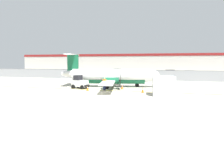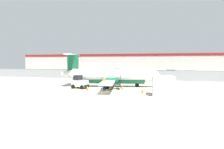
{
  "view_description": "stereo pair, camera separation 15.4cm",
  "coord_description": "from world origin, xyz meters",
  "px_view_note": "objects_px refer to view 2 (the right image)",
  "views": [
    {
      "loc": [
        7.81,
        -23.08,
        3.78
      ],
      "look_at": [
        -0.07,
        6.69,
        1.8
      ],
      "focal_mm": 32.0,
      "sensor_mm": 36.0,
      "label": 1
    },
    {
      "loc": [
        7.96,
        -23.04,
        3.78
      ],
      "look_at": [
        -0.07,
        6.69,
        1.8
      ],
      "focal_mm": 32.0,
      "sensor_mm": 36.0,
      "label": 2
    }
  ],
  "objects_px": {
    "traffic_cone_near_right": "(122,87)",
    "parked_car_3": "(129,73)",
    "traffic_cone_far_right": "(87,88)",
    "parked_car_5": "(171,73)",
    "baggage_tug": "(80,82)",
    "parked_car_0": "(75,73)",
    "ground_crew_worker": "(104,83)",
    "parked_car_1": "(98,72)",
    "traffic_cone_near_left": "(103,85)",
    "traffic_cone_far_left": "(142,90)",
    "parked_car_4": "(149,74)",
    "cargo_container": "(163,86)",
    "parked_car_2": "(118,71)",
    "parked_car_6": "(190,74)",
    "commuter_airplane": "(112,76)"
  },
  "relations": [
    {
      "from": "traffic_cone_near_left",
      "to": "parked_car_5",
      "type": "distance_m",
      "value": 27.99
    },
    {
      "from": "parked_car_0",
      "to": "parked_car_3",
      "type": "relative_size",
      "value": 1.01
    },
    {
      "from": "parked_car_0",
      "to": "parked_car_5",
      "type": "height_order",
      "value": "same"
    },
    {
      "from": "commuter_airplane",
      "to": "traffic_cone_near_left",
      "type": "xyz_separation_m",
      "value": [
        -1.46,
        -0.02,
        -1.29
      ]
    },
    {
      "from": "parked_car_1",
      "to": "traffic_cone_near_right",
      "type": "bearing_deg",
      "value": -62.19
    },
    {
      "from": "traffic_cone_far_left",
      "to": "ground_crew_worker",
      "type": "bearing_deg",
      "value": 171.97
    },
    {
      "from": "traffic_cone_near_left",
      "to": "parked_car_2",
      "type": "distance_m",
      "value": 30.51
    },
    {
      "from": "ground_crew_worker",
      "to": "parked_car_1",
      "type": "bearing_deg",
      "value": -21.09
    },
    {
      "from": "parked_car_0",
      "to": "ground_crew_worker",
      "type": "bearing_deg",
      "value": 117.21
    },
    {
      "from": "traffic_cone_near_left",
      "to": "traffic_cone_far_right",
      "type": "distance_m",
      "value": 4.66
    },
    {
      "from": "traffic_cone_near_right",
      "to": "parked_car_1",
      "type": "relative_size",
      "value": 0.15
    },
    {
      "from": "traffic_cone_far_right",
      "to": "cargo_container",
      "type": "bearing_deg",
      "value": -7.72
    },
    {
      "from": "cargo_container",
      "to": "traffic_cone_far_right",
      "type": "height_order",
      "value": "cargo_container"
    },
    {
      "from": "ground_crew_worker",
      "to": "traffic_cone_far_left",
      "type": "bearing_deg",
      "value": -139.78
    },
    {
      "from": "traffic_cone_near_right",
      "to": "parked_car_3",
      "type": "bearing_deg",
      "value": 97.65
    },
    {
      "from": "cargo_container",
      "to": "parked_car_2",
      "type": "distance_m",
      "value": 38.59
    },
    {
      "from": "traffic_cone_near_right",
      "to": "parked_car_3",
      "type": "distance_m",
      "value": 22.77
    },
    {
      "from": "cargo_container",
      "to": "parked_car_5",
      "type": "relative_size",
      "value": 0.58
    },
    {
      "from": "traffic_cone_near_right",
      "to": "parked_car_5",
      "type": "distance_m",
      "value": 28.88
    },
    {
      "from": "parked_car_2",
      "to": "ground_crew_worker",
      "type": "bearing_deg",
      "value": -81.76
    },
    {
      "from": "traffic_cone_far_left",
      "to": "parked_car_4",
      "type": "height_order",
      "value": "parked_car_4"
    },
    {
      "from": "ground_crew_worker",
      "to": "parked_car_2",
      "type": "xyz_separation_m",
      "value": [
        -6.19,
        33.82,
        -0.06
      ]
    },
    {
      "from": "parked_car_2",
      "to": "parked_car_6",
      "type": "relative_size",
      "value": 0.99
    },
    {
      "from": "traffic_cone_near_left",
      "to": "parked_car_1",
      "type": "xyz_separation_m",
      "value": [
        -8.23,
        21.85,
        0.58
      ]
    },
    {
      "from": "baggage_tug",
      "to": "parked_car_3",
      "type": "bearing_deg",
      "value": 94.4
    },
    {
      "from": "commuter_airplane",
      "to": "parked_car_4",
      "type": "height_order",
      "value": "commuter_airplane"
    },
    {
      "from": "baggage_tug",
      "to": "parked_car_5",
      "type": "relative_size",
      "value": 0.57
    },
    {
      "from": "traffic_cone_far_right",
      "to": "parked_car_1",
      "type": "xyz_separation_m",
      "value": [
        -7.59,
        26.47,
        0.58
      ]
    },
    {
      "from": "cargo_container",
      "to": "parked_car_4",
      "type": "bearing_deg",
      "value": 93.53
    },
    {
      "from": "baggage_tug",
      "to": "parked_car_2",
      "type": "relative_size",
      "value": 0.59
    },
    {
      "from": "traffic_cone_far_right",
      "to": "parked_car_5",
      "type": "height_order",
      "value": "parked_car_5"
    },
    {
      "from": "traffic_cone_far_right",
      "to": "parked_car_6",
      "type": "relative_size",
      "value": 0.15
    },
    {
      "from": "parked_car_1",
      "to": "parked_car_2",
      "type": "bearing_deg",
      "value": 69.23
    },
    {
      "from": "parked_car_1",
      "to": "parked_car_3",
      "type": "distance_m",
      "value": 8.74
    },
    {
      "from": "traffic_cone_far_left",
      "to": "parked_car_6",
      "type": "height_order",
      "value": "parked_car_6"
    },
    {
      "from": "traffic_cone_far_right",
      "to": "parked_car_6",
      "type": "bearing_deg",
      "value": 60.62
    },
    {
      "from": "traffic_cone_far_right",
      "to": "parked_car_0",
      "type": "height_order",
      "value": "parked_car_0"
    },
    {
      "from": "ground_crew_worker",
      "to": "traffic_cone_far_right",
      "type": "distance_m",
      "value": 2.33
    },
    {
      "from": "parked_car_0",
      "to": "parked_car_6",
      "type": "bearing_deg",
      "value": -175.89
    },
    {
      "from": "traffic_cone_far_left",
      "to": "parked_car_4",
      "type": "distance_m",
      "value": 24.1
    },
    {
      "from": "parked_car_1",
      "to": "parked_car_4",
      "type": "distance_m",
      "value": 13.7
    },
    {
      "from": "cargo_container",
      "to": "ground_crew_worker",
      "type": "bearing_deg",
      "value": 158.91
    },
    {
      "from": "ground_crew_worker",
      "to": "baggage_tug",
      "type": "bearing_deg",
      "value": 36.49
    },
    {
      "from": "traffic_cone_near_right",
      "to": "traffic_cone_far_left",
      "type": "relative_size",
      "value": 1.0
    },
    {
      "from": "parked_car_1",
      "to": "parked_car_6",
      "type": "bearing_deg",
      "value": 4.35
    },
    {
      "from": "parked_car_0",
      "to": "parked_car_4",
      "type": "distance_m",
      "value": 18.31
    },
    {
      "from": "commuter_airplane",
      "to": "traffic_cone_near_left",
      "type": "bearing_deg",
      "value": 170.0
    },
    {
      "from": "baggage_tug",
      "to": "parked_car_5",
      "type": "distance_m",
      "value": 31.61
    },
    {
      "from": "parked_car_0",
      "to": "parked_car_2",
      "type": "relative_size",
      "value": 1.03
    },
    {
      "from": "commuter_airplane",
      "to": "traffic_cone_far_right",
      "type": "distance_m",
      "value": 5.25
    }
  ]
}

